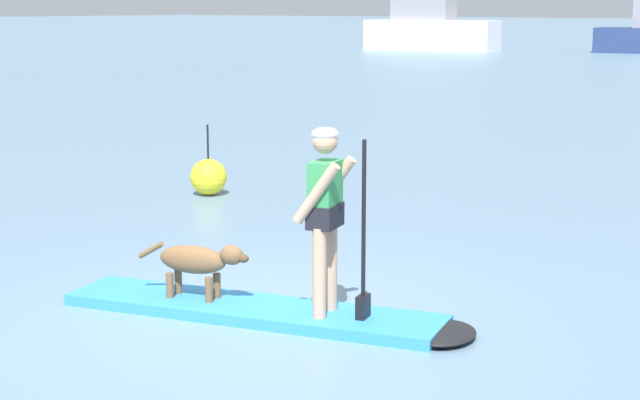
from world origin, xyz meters
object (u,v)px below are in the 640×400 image
at_px(dog, 198,261).
at_px(marker_buoy, 209,177).
at_px(person_paddler, 327,208).
at_px(paddleboard, 276,313).
at_px(moored_boat_far_port, 429,25).

xyz_separation_m(dog, marker_buoy, (-3.85, 4.21, -0.18)).
distance_m(person_paddler, dog, 1.39).
bearing_deg(person_paddler, paddleboard, -164.62).
relative_size(dog, marker_buoy, 1.07).
xyz_separation_m(moored_boat_far_port, marker_buoy, (22.82, -43.68, -1.23)).
bearing_deg(marker_buoy, person_paddler, -37.40).
bearing_deg(dog, paddleboard, 15.38).
relative_size(paddleboard, person_paddler, 2.36).
bearing_deg(paddleboard, marker_buoy, 138.98).
xyz_separation_m(paddleboard, marker_buoy, (-4.60, 4.00, 0.22)).
xyz_separation_m(paddleboard, moored_boat_far_port, (-27.42, 47.68, 1.45)).
bearing_deg(dog, marker_buoy, 132.49).
height_order(dog, marker_buoy, marker_buoy).
relative_size(paddleboard, dog, 3.45).
relative_size(person_paddler, dog, 1.46).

